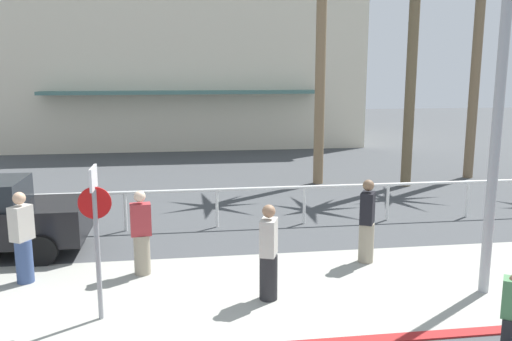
# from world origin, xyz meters

# --- Properties ---
(ground_plane) EXTENTS (80.00, 80.00, 0.00)m
(ground_plane) POSITION_xyz_m (0.00, 10.00, 0.00)
(ground_plane) COLOR #424447
(sidewalk_strip) EXTENTS (44.00, 4.00, 0.02)m
(sidewalk_strip) POSITION_xyz_m (0.00, 4.20, 0.01)
(sidewalk_strip) COLOR #9E9E93
(sidewalk_strip) RESTS_ON ground
(building_backdrop) EXTENTS (19.77, 11.02, 9.25)m
(building_backdrop) POSITION_xyz_m (-0.79, 26.80, 4.65)
(building_backdrop) COLOR beige
(building_backdrop) RESTS_ON ground
(rail_fence) EXTENTS (23.41, 0.08, 1.04)m
(rail_fence) POSITION_xyz_m (0.00, 8.50, 0.84)
(rail_fence) COLOR white
(rail_fence) RESTS_ON ground
(stop_sign_bike_lane) EXTENTS (0.52, 0.56, 2.56)m
(stop_sign_bike_lane) POSITION_xyz_m (-2.26, 3.50, 1.68)
(stop_sign_bike_lane) COLOR gray
(stop_sign_bike_lane) RESTS_ON ground
(streetlight_curb) EXTENTS (0.24, 2.54, 7.50)m
(streetlight_curb) POSITION_xyz_m (4.58, 3.38, 4.28)
(streetlight_curb) COLOR #9EA0A5
(streetlight_curb) RESTS_ON ground
(palm_tree_3) EXTENTS (3.16, 3.43, 7.53)m
(palm_tree_3) POSITION_xyz_m (3.99, 13.49, 5.64)
(palm_tree_3) COLOR #846B4C
(palm_tree_3) RESTS_ON ground
(palm_tree_4) EXTENTS (2.98, 3.39, 7.69)m
(palm_tree_4) POSITION_xyz_m (7.04, 12.66, 5.70)
(palm_tree_4) COLOR brown
(palm_tree_4) RESTS_ON ground
(palm_tree_5) EXTENTS (3.27, 3.71, 7.97)m
(palm_tree_5) POSITION_xyz_m (10.05, 13.69, 6.12)
(palm_tree_5) COLOR #756047
(palm_tree_5) RESTS_ON ground
(pedestrian_0) EXTENTS (0.44, 0.48, 1.80)m
(pedestrian_0) POSITION_xyz_m (-3.92, 5.29, 0.84)
(pedestrian_0) COLOR #384C7A
(pedestrian_0) RESTS_ON ground
(pedestrian_1) EXTENTS (0.44, 0.48, 1.81)m
(pedestrian_1) POSITION_xyz_m (2.96, 5.43, 0.84)
(pedestrian_1) COLOR gray
(pedestrian_1) RESTS_ON ground
(pedestrian_2) EXTENTS (0.41, 0.47, 1.76)m
(pedestrian_2) POSITION_xyz_m (0.59, 3.86, 0.82)
(pedestrian_2) COLOR #232326
(pedestrian_2) RESTS_ON ground
(pedestrian_3) EXTENTS (0.43, 0.36, 1.73)m
(pedestrian_3) POSITION_xyz_m (-1.71, 5.40, 0.80)
(pedestrian_3) COLOR gray
(pedestrian_3) RESTS_ON ground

